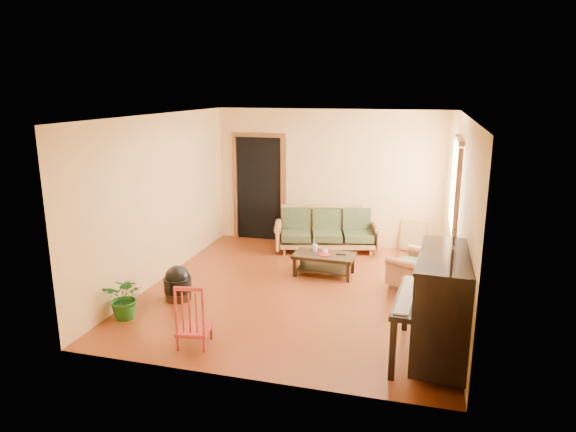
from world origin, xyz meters
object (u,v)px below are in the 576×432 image
(footstool, at_px, (178,287))
(ceramic_crock, at_px, (436,250))
(potted_plant, at_px, (126,297))
(piano, at_px, (444,308))
(coffee_table, at_px, (324,264))
(sofa, at_px, (327,230))
(red_chair, at_px, (194,314))
(armchair, at_px, (416,262))

(footstool, distance_m, ceramic_crock, 4.71)
(ceramic_crock, relative_size, potted_plant, 0.40)
(piano, bearing_deg, potted_plant, -176.49)
(coffee_table, bearing_deg, sofa, 98.98)
(red_chair, bearing_deg, sofa, 68.71)
(armchair, xyz_separation_m, piano, (0.34, -2.14, 0.22))
(red_chair, distance_m, ceramic_crock, 5.06)
(sofa, height_order, red_chair, sofa)
(armchair, xyz_separation_m, red_chair, (-2.48, -2.56, -0.00))
(sofa, bearing_deg, potted_plant, -133.63)
(sofa, relative_size, piano, 1.35)
(armchair, height_order, potted_plant, armchair)
(sofa, xyz_separation_m, potted_plant, (-2.02, -3.55, -0.11))
(piano, bearing_deg, coffee_table, 131.71)
(coffee_table, xyz_separation_m, armchair, (1.45, -0.16, 0.22))
(sofa, height_order, ceramic_crock, sofa)
(potted_plant, bearing_deg, piano, -0.25)
(sofa, relative_size, red_chair, 2.40)
(coffee_table, height_order, piano, piano)
(footstool, bearing_deg, ceramic_crock, 39.76)
(piano, height_order, potted_plant, piano)
(potted_plant, bearing_deg, sofa, 60.41)
(red_chair, bearing_deg, coffee_table, 59.70)
(footstool, height_order, potted_plant, potted_plant)
(coffee_table, bearing_deg, footstool, -140.20)
(ceramic_crock, bearing_deg, armchair, -101.32)
(potted_plant, bearing_deg, ceramic_crock, 43.22)
(red_chair, xyz_separation_m, ceramic_crock, (2.81, 4.20, -0.28))
(piano, xyz_separation_m, ceramic_crock, (-0.01, 3.78, -0.50))
(armchair, relative_size, ceramic_crock, 3.42)
(footstool, bearing_deg, red_chair, -55.41)
(footstool, bearing_deg, potted_plant, -116.80)
(coffee_table, relative_size, ceramic_crock, 4.18)
(armchair, distance_m, ceramic_crock, 1.69)
(sofa, xyz_separation_m, piano, (1.99, -3.57, 0.21))
(ceramic_crock, bearing_deg, footstool, -140.24)
(sofa, distance_m, armchair, 2.19)
(armchair, height_order, red_chair, armchair)
(sofa, xyz_separation_m, red_chair, (-0.83, -3.99, -0.01))
(sofa, relative_size, coffee_table, 1.94)
(red_chair, bearing_deg, footstool, 114.99)
(sofa, height_order, footstool, sofa)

